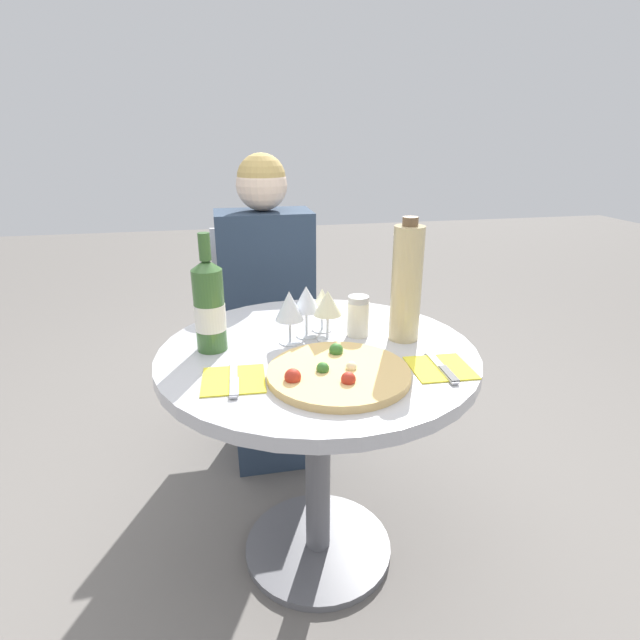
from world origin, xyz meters
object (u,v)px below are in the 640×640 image
at_px(pizza_large, 338,373).
at_px(wine_bottle, 209,306).
at_px(tall_carafe, 406,283).
at_px(seated_diner, 269,322).
at_px(dining_table, 318,397).
at_px(chair_behind_diner, 266,333).

relative_size(pizza_large, wine_bottle, 1.09).
bearing_deg(tall_carafe, wine_bottle, 176.31).
bearing_deg(wine_bottle, seated_diner, 70.88).
bearing_deg(seated_diner, wine_bottle, 70.88).
bearing_deg(pizza_large, tall_carafe, 39.32).
xyz_separation_m(dining_table, seated_diner, (-0.07, 0.69, -0.02)).
xyz_separation_m(dining_table, wine_bottle, (-0.28, 0.06, 0.28)).
distance_m(chair_behind_diner, tall_carafe, 0.98).
relative_size(wine_bottle, tall_carafe, 0.92).
bearing_deg(tall_carafe, pizza_large, -140.68).
relative_size(dining_table, pizza_large, 2.50).
bearing_deg(pizza_large, wine_bottle, 141.65).
xyz_separation_m(chair_behind_diner, tall_carafe, (0.32, -0.81, 0.44)).
height_order(chair_behind_diner, seated_diner, seated_diner).
xyz_separation_m(seated_diner, pizza_large, (0.08, -0.86, 0.18)).
height_order(dining_table, pizza_large, pizza_large).
xyz_separation_m(pizza_large, wine_bottle, (-0.30, 0.23, 0.11)).
bearing_deg(dining_table, wine_bottle, 168.75).
distance_m(seated_diner, tall_carafe, 0.81).
relative_size(pizza_large, tall_carafe, 1.00).
bearing_deg(seated_diner, dining_table, 95.47).
bearing_deg(dining_table, chair_behind_diner, 94.50).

